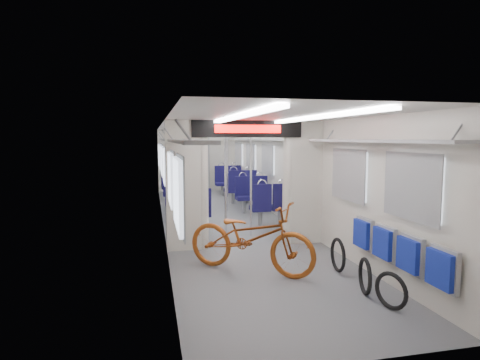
{
  "coord_description": "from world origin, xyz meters",
  "views": [
    {
      "loc": [
        -1.68,
        -9.07,
        1.99
      ],
      "look_at": [
        0.04,
        -1.28,
        1.15
      ],
      "focal_mm": 30.0,
      "sensor_mm": 36.0,
      "label": 1
    }
  ],
  "objects_px": {
    "stanchion_far_right": "(227,169)",
    "bike_hoop_b": "(365,278)",
    "seat_bay_far_left": "(177,186)",
    "flip_bench": "(397,249)",
    "stanchion_near_left": "(226,181)",
    "bike_hoop_c": "(338,257)",
    "seat_bay_near_right": "(261,197)",
    "stanchion_near_right": "(251,180)",
    "seat_bay_far_right": "(234,182)",
    "bicycle": "(250,237)",
    "seat_bay_near_left": "(186,202)",
    "bike_hoop_a": "(391,293)",
    "stanchion_far_left": "(200,169)"
  },
  "relations": [
    {
      "from": "seat_bay_near_right",
      "to": "stanchion_far_left",
      "type": "distance_m",
      "value": 2.13
    },
    {
      "from": "seat_bay_far_right",
      "to": "stanchion_near_left",
      "type": "bearing_deg",
      "value": -103.44
    },
    {
      "from": "bike_hoop_c",
      "to": "seat_bay_near_right",
      "type": "distance_m",
      "value": 4.11
    },
    {
      "from": "bicycle",
      "to": "stanchion_near_left",
      "type": "relative_size",
      "value": 0.87
    },
    {
      "from": "bike_hoop_c",
      "to": "stanchion_far_right",
      "type": "xyz_separation_m",
      "value": [
        -0.68,
        5.29,
        0.92
      ]
    },
    {
      "from": "flip_bench",
      "to": "stanchion_near_left",
      "type": "distance_m",
      "value": 3.61
    },
    {
      "from": "stanchion_far_right",
      "to": "stanchion_near_left",
      "type": "bearing_deg",
      "value": -101.31
    },
    {
      "from": "seat_bay_near_right",
      "to": "bike_hoop_c",
      "type": "bearing_deg",
      "value": -89.13
    },
    {
      "from": "seat_bay_near_right",
      "to": "stanchion_far_right",
      "type": "bearing_deg",
      "value": 117.46
    },
    {
      "from": "bike_hoop_b",
      "to": "seat_bay_near_left",
      "type": "distance_m",
      "value": 4.98
    },
    {
      "from": "flip_bench",
      "to": "bike_hoop_c",
      "type": "bearing_deg",
      "value": 111.33
    },
    {
      "from": "seat_bay_near_right",
      "to": "seat_bay_far_left",
      "type": "xyz_separation_m",
      "value": [
        -1.87,
        2.86,
        0.0
      ]
    },
    {
      "from": "flip_bench",
      "to": "seat_bay_near_left",
      "type": "relative_size",
      "value": 1.07
    },
    {
      "from": "bike_hoop_c",
      "to": "seat_bay_far_right",
      "type": "height_order",
      "value": "seat_bay_far_right"
    },
    {
      "from": "bike_hoop_a",
      "to": "seat_bay_near_left",
      "type": "bearing_deg",
      "value": 110.8
    },
    {
      "from": "bicycle",
      "to": "stanchion_far_right",
      "type": "relative_size",
      "value": 0.87
    },
    {
      "from": "seat_bay_near_right",
      "to": "bike_hoop_b",
      "type": "bearing_deg",
      "value": -89.92
    },
    {
      "from": "bike_hoop_c",
      "to": "stanchion_far_right",
      "type": "height_order",
      "value": "stanchion_far_right"
    },
    {
      "from": "seat_bay_far_right",
      "to": "stanchion_far_left",
      "type": "distance_m",
      "value": 2.23
    },
    {
      "from": "flip_bench",
      "to": "seat_bay_near_right",
      "type": "bearing_deg",
      "value": 94.77
    },
    {
      "from": "seat_bay_near_right",
      "to": "stanchion_far_left",
      "type": "xyz_separation_m",
      "value": [
        -1.32,
        1.56,
        0.62
      ]
    },
    {
      "from": "stanchion_near_left",
      "to": "seat_bay_far_right",
      "type": "bearing_deg",
      "value": 76.56
    },
    {
      "from": "seat_bay_far_left",
      "to": "stanchion_far_right",
      "type": "distance_m",
      "value": 2.18
    },
    {
      "from": "seat_bay_far_right",
      "to": "stanchion_near_right",
      "type": "distance_m",
      "value": 5.02
    },
    {
      "from": "bike_hoop_c",
      "to": "stanchion_far_left",
      "type": "xyz_separation_m",
      "value": [
        -1.38,
        5.66,
        0.92
      ]
    },
    {
      "from": "flip_bench",
      "to": "stanchion_near_left",
      "type": "xyz_separation_m",
      "value": [
        -1.64,
        3.16,
        0.57
      ]
    },
    {
      "from": "bike_hoop_b",
      "to": "seat_bay_far_left",
      "type": "distance_m",
      "value": 8.06
    },
    {
      "from": "seat_bay_near_left",
      "to": "bike_hoop_c",
      "type": "bearing_deg",
      "value": -62.61
    },
    {
      "from": "stanchion_near_left",
      "to": "stanchion_far_right",
      "type": "distance_m",
      "value": 3.1
    },
    {
      "from": "bicycle",
      "to": "seat_bay_far_left",
      "type": "relative_size",
      "value": 0.99
    },
    {
      "from": "bicycle",
      "to": "seat_bay_far_right",
      "type": "xyz_separation_m",
      "value": [
        1.21,
        7.09,
        0.03
      ]
    },
    {
      "from": "seat_bay_far_left",
      "to": "seat_bay_far_right",
      "type": "distance_m",
      "value": 1.91
    },
    {
      "from": "bike_hoop_a",
      "to": "bike_hoop_b",
      "type": "relative_size",
      "value": 0.94
    },
    {
      "from": "bicycle",
      "to": "stanchion_near_right",
      "type": "height_order",
      "value": "stanchion_near_right"
    },
    {
      "from": "flip_bench",
      "to": "seat_bay_far_left",
      "type": "height_order",
      "value": "seat_bay_far_left"
    },
    {
      "from": "bike_hoop_b",
      "to": "bike_hoop_c",
      "type": "height_order",
      "value": "bike_hoop_c"
    },
    {
      "from": "seat_bay_near_left",
      "to": "seat_bay_near_right",
      "type": "distance_m",
      "value": 1.91
    },
    {
      "from": "bike_hoop_b",
      "to": "seat_bay_far_left",
      "type": "xyz_separation_m",
      "value": [
        -1.88,
        7.83,
        0.32
      ]
    },
    {
      "from": "bicycle",
      "to": "bike_hoop_c",
      "type": "distance_m",
      "value": 1.34
    },
    {
      "from": "bicycle",
      "to": "stanchion_far_right",
      "type": "distance_m",
      "value": 5.09
    },
    {
      "from": "flip_bench",
      "to": "stanchion_far_left",
      "type": "bearing_deg",
      "value": 104.78
    },
    {
      "from": "seat_bay_far_left",
      "to": "seat_bay_far_right",
      "type": "height_order",
      "value": "seat_bay_far_right"
    },
    {
      "from": "stanchion_far_right",
      "to": "bike_hoop_b",
      "type": "bearing_deg",
      "value": -84.24
    },
    {
      "from": "flip_bench",
      "to": "stanchion_near_right",
      "type": "relative_size",
      "value": 0.9
    },
    {
      "from": "flip_bench",
      "to": "bike_hoop_b",
      "type": "relative_size",
      "value": 4.33
    },
    {
      "from": "stanchion_near_right",
      "to": "stanchion_far_right",
      "type": "bearing_deg",
      "value": 88.85
    },
    {
      "from": "seat_bay_far_right",
      "to": "seat_bay_near_left",
      "type": "bearing_deg",
      "value": -117.23
    },
    {
      "from": "bike_hoop_a",
      "to": "seat_bay_near_right",
      "type": "distance_m",
      "value": 5.47
    },
    {
      "from": "seat_bay_near_left",
      "to": "stanchion_far_left",
      "type": "relative_size",
      "value": 0.84
    },
    {
      "from": "bike_hoop_c",
      "to": "seat_bay_near_left",
      "type": "bearing_deg",
      "value": 117.39
    }
  ]
}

